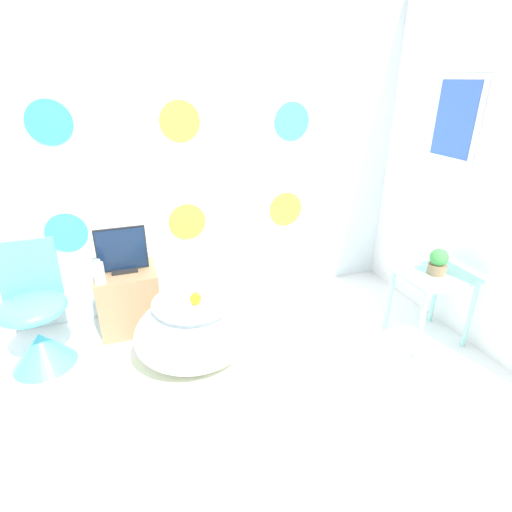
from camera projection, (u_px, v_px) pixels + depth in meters
ground_plane at (250, 449)px, 2.15m from camera, size 12.00×12.00×0.00m
wall_back_dotted at (181, 153)px, 3.04m from camera, size 4.73×0.05×2.60m
wall_right at (461, 156)px, 2.88m from camera, size 0.06×2.64×2.60m
rug at (208, 373)px, 2.69m from camera, size 1.02×0.65×0.01m
bathtub at (195, 331)px, 2.69m from camera, size 0.81×0.65×0.51m
rubber_duck at (196, 298)px, 2.51m from camera, size 0.08×0.08×0.09m
chair at (37, 328)px, 2.68m from camera, size 0.44×0.44×0.86m
tv_cabinet at (129, 299)px, 3.10m from camera, size 0.45×0.40×0.49m
tv at (122, 252)px, 2.94m from camera, size 0.36×0.12×0.34m
vase at (99, 273)px, 2.80m from camera, size 0.08×0.08×0.18m
side_table at (433, 286)px, 2.87m from camera, size 0.48×0.40×0.55m
potted_plant_left at (438, 262)px, 2.79m from camera, size 0.13×0.13×0.19m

